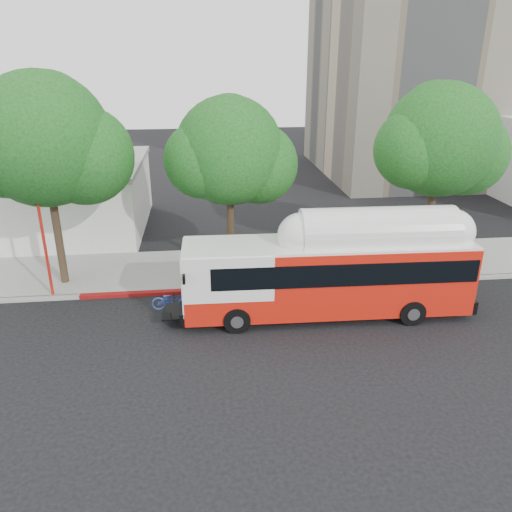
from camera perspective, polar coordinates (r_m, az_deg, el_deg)
The scene contains 10 objects.
ground at distance 20.00m, azimuth 1.22°, elevation -8.69°, with size 120.00×120.00×0.00m, color black.
sidewalk at distance 25.74m, azimuth -0.67°, elevation -1.20°, with size 60.00×5.00×0.15m, color gray.
curb_strip at distance 23.38m, azimuth -0.03°, elevation -3.69°, with size 60.00×0.30×0.15m, color gray.
red_curb_segment at distance 23.27m, azimuth -7.41°, elevation -4.00°, with size 10.00×0.32×0.16m, color maroon.
street_tree_left at distance 23.72m, azimuth -21.92°, elevation 11.71°, with size 6.67×5.80×9.74m.
street_tree_mid at distance 23.57m, azimuth -2.09°, elevation 11.46°, with size 5.75×5.00×8.62m.
street_tree_right at distance 26.05m, azimuth 21.04°, elevation 11.84°, with size 6.21×5.40×9.18m.
low_commercial_bldg at distance 34.13m, azimuth -26.31°, elevation 6.05°, with size 16.20×10.20×4.25m.
transit_bus at distance 20.77m, azimuth 8.35°, elevation -2.32°, with size 12.64×2.94×3.72m.
signal_pole at distance 23.61m, azimuth -22.96°, elevation 0.87°, with size 0.13×0.44×4.67m.
Camera 1 is at (-2.32, -17.05, 10.20)m, focal length 35.00 mm.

